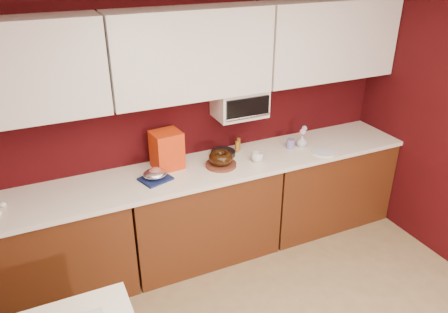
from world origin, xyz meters
name	(u,v)px	position (x,y,z in m)	size (l,w,h in m)	color
wall_back	(186,118)	(0.00, 2.25, 1.25)	(4.00, 0.02, 2.50)	#39070A
base_cabinet_left	(45,254)	(-1.33, 1.94, 0.43)	(1.31, 0.58, 0.86)	#532810
base_cabinet_center	(202,214)	(0.00, 1.94, 0.43)	(1.31, 0.58, 0.86)	#532810
base_cabinet_right	(323,184)	(1.33, 1.94, 0.43)	(1.31, 0.58, 0.86)	#532810
countertop	(200,170)	(0.00, 1.94, 0.88)	(4.00, 0.62, 0.04)	white
upper_cabinet_left	(5,73)	(-1.33, 2.08, 1.85)	(1.31, 0.33, 0.70)	white
upper_cabinet_center	(191,54)	(0.00, 2.08, 1.85)	(1.31, 0.33, 0.70)	white
upper_cabinet_right	(329,40)	(1.33, 2.08, 1.85)	(1.31, 0.33, 0.70)	white
toaster_oven	(240,103)	(0.45, 2.10, 1.38)	(0.45, 0.30, 0.25)	white
toaster_oven_door	(248,108)	(0.45, 1.94, 1.38)	(0.40, 0.02, 0.18)	black
toaster_oven_handle	(249,117)	(0.45, 1.93, 1.30)	(0.02, 0.02, 0.42)	silver
cake_base	(221,165)	(0.18, 1.91, 0.91)	(0.27, 0.27, 0.02)	brown
bundt_cake	(221,158)	(0.18, 1.91, 0.98)	(0.21, 0.21, 0.09)	black
navy_towel	(156,179)	(-0.41, 1.90, 0.91)	(0.23, 0.20, 0.02)	navy
foil_ham_nest	(155,174)	(-0.41, 1.90, 0.96)	(0.20, 0.17, 0.07)	white
roasted_ham	(155,171)	(-0.41, 1.90, 0.98)	(0.10, 0.09, 0.07)	#AD594F
pandoro_box	(167,150)	(-0.25, 2.08, 1.06)	(0.24, 0.22, 0.33)	red
dark_pan	(223,153)	(0.28, 2.09, 0.92)	(0.22, 0.22, 0.04)	black
coffee_mug	(257,156)	(0.51, 1.86, 0.95)	(0.09, 0.09, 0.10)	white
blue_jar	(290,144)	(0.92, 1.97, 0.94)	(0.08, 0.08, 0.09)	navy
flower_vase	(302,140)	(1.04, 1.96, 0.96)	(0.08, 0.08, 0.12)	silver
flower_pink	(303,132)	(1.04, 1.96, 1.05)	(0.06, 0.06, 0.06)	#FF93C1
flower_blue	(304,128)	(1.07, 1.98, 1.07)	(0.05, 0.05, 0.05)	#83A5D2
china_plate	(323,152)	(1.14, 1.75, 0.91)	(0.20, 0.20, 0.01)	white
amber_bottle	(237,147)	(0.43, 2.10, 0.95)	(0.04, 0.04, 0.10)	#97631B
egg_right	(3,205)	(-1.54, 1.97, 0.92)	(0.05, 0.04, 0.04)	white
amber_bottle_tall	(239,144)	(0.46, 2.14, 0.96)	(0.03, 0.03, 0.12)	brown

